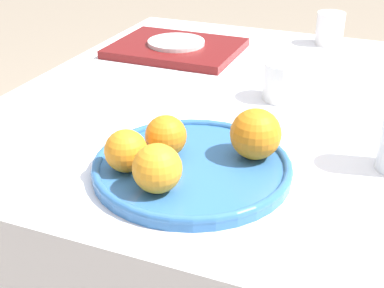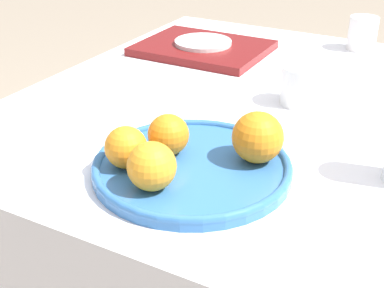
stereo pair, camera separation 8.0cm
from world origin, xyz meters
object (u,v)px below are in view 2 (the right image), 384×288
object	(u,v)px
orange_1	(168,135)
cup_2	(363,33)
orange_2	(126,147)
orange_3	(152,166)
fruit_platter	(192,166)
serving_tray	(203,48)
side_plate	(203,42)
orange_0	(258,137)
cup_3	(301,85)

from	to	relation	value
orange_1	cup_2	size ratio (longest dim) A/B	0.78
orange_2	cup_2	size ratio (longest dim) A/B	0.77
orange_3	fruit_platter	bearing A→B (deg)	78.81
serving_tray	cup_2	size ratio (longest dim) A/B	3.70
side_plate	orange_0	bearing A→B (deg)	-54.51
orange_1	orange_2	distance (m)	0.07
orange_1	side_plate	bearing A→B (deg)	112.00
orange_1	serving_tray	bearing A→B (deg)	112.00
cup_2	orange_1	bearing A→B (deg)	-100.19
orange_0	orange_3	world-z (taller)	orange_0
serving_tray	cup_3	distance (m)	0.38
orange_1	orange_3	world-z (taller)	orange_3
orange_2	orange_3	distance (m)	0.07
orange_0	orange_2	world-z (taller)	orange_0
orange_0	orange_2	bearing A→B (deg)	-146.24
cup_3	serving_tray	bearing A→B (deg)	147.89
orange_0	cup_2	world-z (taller)	orange_0
fruit_platter	cup_3	xyz separation A→B (m)	(0.06, 0.34, 0.03)
side_plate	cup_2	distance (m)	0.41
orange_0	side_plate	size ratio (longest dim) A/B	0.55
orange_1	orange_2	bearing A→B (deg)	-117.71
cup_3	cup_2	bearing A→B (deg)	86.52
cup_2	orange_3	bearing A→B (deg)	-96.84
fruit_platter	orange_1	bearing A→B (deg)	164.63
fruit_platter	side_plate	bearing A→B (deg)	115.87
orange_3	serving_tray	distance (m)	0.67
orange_1	orange_3	bearing A→B (deg)	-71.98
cup_2	cup_3	bearing A→B (deg)	-93.48
orange_3	cup_3	xyz separation A→B (m)	(0.08, 0.42, -0.01)
fruit_platter	cup_3	world-z (taller)	cup_3
orange_1	serving_tray	world-z (taller)	orange_1
cup_3	fruit_platter	bearing A→B (deg)	-99.76
orange_1	orange_2	world-z (taller)	same
orange_0	orange_3	bearing A→B (deg)	-124.36
side_plate	cup_3	world-z (taller)	cup_3
fruit_platter	side_plate	world-z (taller)	side_plate
orange_0	orange_3	size ratio (longest dim) A/B	1.14
orange_2	fruit_platter	bearing A→B (deg)	31.90
fruit_platter	orange_0	bearing A→B (deg)	35.59
orange_0	serving_tray	distance (m)	0.59
orange_2	cup_3	world-z (taller)	orange_2
side_plate	cup_3	xyz separation A→B (m)	(0.32, -0.20, 0.01)
fruit_platter	orange_1	distance (m)	0.06
fruit_platter	orange_3	distance (m)	0.10
orange_2	cup_2	xyz separation A→B (m)	(0.17, 0.80, -0.01)
orange_2	cup_3	xyz separation A→B (m)	(0.14, 0.39, -0.01)
orange_2	cup_3	distance (m)	0.42
orange_3	orange_0	bearing A→B (deg)	55.64
cup_3	side_plate	bearing A→B (deg)	147.89
fruit_platter	cup_2	world-z (taller)	cup_2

